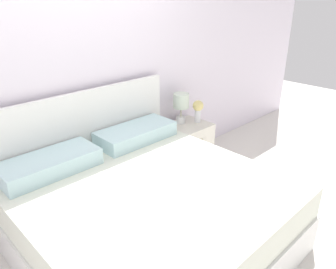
{
  "coord_description": "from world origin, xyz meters",
  "views": [
    {
      "loc": [
        -1.39,
        -2.6,
        1.94
      ],
      "look_at": [
        0.62,
        -0.53,
        0.69
      ],
      "focal_mm": 35.0,
      "sensor_mm": 36.0,
      "label": 1
    }
  ],
  "objects": [
    {
      "name": "bed",
      "position": [
        0.0,
        -0.89,
        0.32
      ],
      "size": [
        1.91,
        1.93,
        1.13
      ],
      "color": "white",
      "rests_on": "ground_plane"
    },
    {
      "name": "nightstand",
      "position": [
        1.24,
        -0.23,
        0.27
      ],
      "size": [
        0.48,
        0.44,
        0.53
      ],
      "color": "silver",
      "rests_on": "ground_plane"
    },
    {
      "name": "table_lamp",
      "position": [
        1.21,
        -0.13,
        0.77
      ],
      "size": [
        0.18,
        0.18,
        0.36
      ],
      "color": "white",
      "rests_on": "nightstand"
    },
    {
      "name": "wall_back",
      "position": [
        0.0,
        0.07,
        1.3
      ],
      "size": [
        8.0,
        0.06,
        2.6
      ],
      "color": "white",
      "rests_on": "ground_plane"
    },
    {
      "name": "flower_vase",
      "position": [
        1.38,
        -0.25,
        0.7
      ],
      "size": [
        0.13,
        0.13,
        0.26
      ],
      "color": "white",
      "rests_on": "nightstand"
    },
    {
      "name": "ground_plane",
      "position": [
        0.0,
        0.0,
        0.0
      ],
      "size": [
        12.0,
        12.0,
        0.0
      ],
      "primitive_type": "plane",
      "color": "silver"
    }
  ]
}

